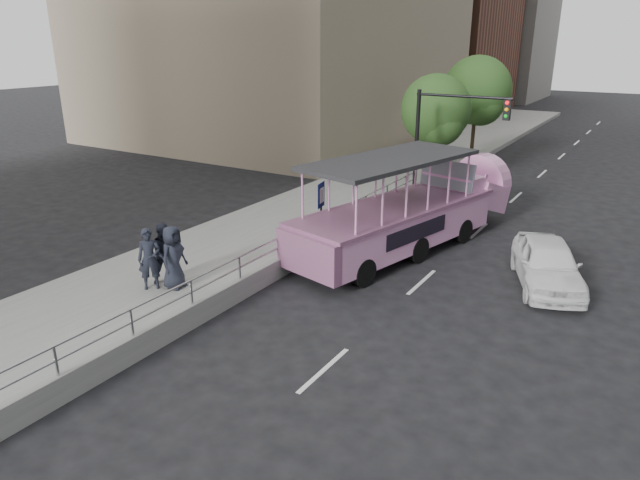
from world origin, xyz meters
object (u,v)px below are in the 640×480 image
car (547,263)px  parking_sign (321,210)px  pedestrian_far (173,257)px  pedestrian_near (150,259)px  traffic_signal (443,130)px  duck_boat (413,212)px  street_tree_far (478,93)px  pedestrian_mid (166,253)px  street_tree_near (437,112)px

car → parking_sign: bearing=169.2°
car → pedestrian_far: 11.44m
pedestrian_near → traffic_signal: size_ratio=0.36×
parking_sign → traffic_signal: bearing=81.0°
car → pedestrian_near: pedestrian_near is taller
car → pedestrian_far: pedestrian_far is taller
duck_boat → traffic_signal: 6.02m
traffic_signal → car: bearing=-47.7°
pedestrian_far → traffic_signal: traffic_signal is taller
pedestrian_near → street_tree_far: 23.53m
traffic_signal → street_tree_far: size_ratio=0.81×
pedestrian_mid → street_tree_near: bearing=15.7°
duck_boat → traffic_signal: (-1.07, 5.51, 2.19)m
pedestrian_far → parking_sign: bearing=-26.7°
pedestrian_near → pedestrian_far: size_ratio=0.97×
duck_boat → street_tree_near: street_tree_near is taller
duck_boat → pedestrian_far: duck_boat is taller
street_tree_far → pedestrian_mid: bearing=-95.8°
pedestrian_mid → car: bearing=-33.5°
parking_sign → street_tree_near: (-0.30, 11.56, 2.14)m
street_tree_far → traffic_signal: bearing=-81.6°
pedestrian_mid → parking_sign: size_ratio=0.70×
pedestrian_mid → pedestrian_near: bearing=-163.0°
pedestrian_near → traffic_signal: traffic_signal is taller
pedestrian_mid → street_tree_far: bearing=17.1°
parking_sign → traffic_signal: (1.29, 8.13, 1.82)m
duck_boat → pedestrian_mid: size_ratio=5.84×
street_tree_near → street_tree_far: 6.02m
duck_boat → traffic_signal: traffic_signal is taller
street_tree_near → parking_sign: bearing=-88.5°
street_tree_far → pedestrian_near: bearing=-95.8°
traffic_signal → street_tree_near: street_tree_near is taller
duck_boat → car: duck_boat is taller
pedestrian_near → pedestrian_mid: 0.59m
duck_boat → car: size_ratio=2.51×
parking_sign → street_tree_near: 11.76m
pedestrian_far → street_tree_far: (1.79, 22.80, 3.05)m
pedestrian_far → traffic_signal: bearing=-20.2°
pedestrian_near → street_tree_far: bearing=37.7°
street_tree_far → duck_boat: bearing=-80.6°
car → traffic_signal: traffic_signal is taller
parking_sign → street_tree_far: (-0.10, 17.56, 2.63)m
pedestrian_far → street_tree_far: bearing=-11.3°
pedestrian_far → street_tree_near: 17.07m
pedestrian_mid → pedestrian_far: size_ratio=0.98×
pedestrian_mid → parking_sign: 5.62m
duck_boat → pedestrian_near: (-4.81, -8.27, -0.08)m
pedestrian_near → street_tree_near: (2.15, 17.21, 2.59)m
car → street_tree_near: (-7.69, 10.12, 3.07)m
pedestrian_near → street_tree_near: 17.54m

